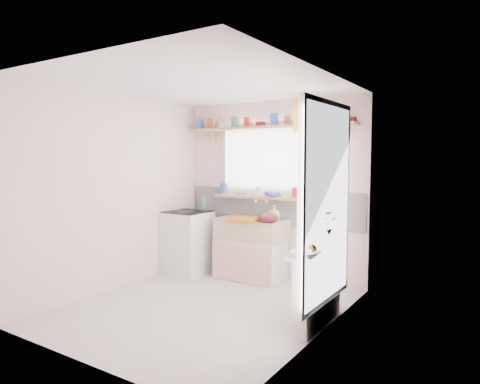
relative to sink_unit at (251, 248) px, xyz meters
The scene contains 19 objects.
room 1.31m from the sink_unit, 28.17° to the right, with size 3.20×3.20×3.20m.
sink_unit is the anchor object (origin of this frame).
cooker 0.98m from the sink_unit, 165.62° to the right, with size 0.58×0.58×0.93m.
radiator_ledge 1.82m from the sink_unit, 37.05° to the right, with size 0.22×0.95×0.78m.
windowsill 0.73m from the sink_unit, 90.00° to the left, with size 1.40×0.22×0.04m, color tan.
pine_shelf 1.70m from the sink_unit, 49.64° to the left, with size 2.52×0.24×0.04m, color tan.
shelf_crockery 1.77m from the sink_unit, 58.75° to the left, with size 2.47×0.11×0.12m.
sill_crockery 0.81m from the sink_unit, 90.00° to the left, with size 1.35×0.11×0.12m.
dish_tray 0.48m from the sink_unit, 86.76° to the right, with size 0.41×0.30×0.04m, color orange.
colander 0.64m from the sink_unit, 27.29° to the right, with size 0.28×0.28×0.13m, color #550E1A.
jade_plant 1.89m from the sink_unit, 36.54° to the right, with size 0.46×0.40×0.51m, color #255E2A.
fruit_bowl 2.14m from the sink_unit, 45.26° to the right, with size 0.26×0.26×0.07m, color silver.
herb_pot 2.15m from the sink_unit, 45.26° to the right, with size 0.11×0.08×0.21m, color #2A6227.
soap_bottle_sink 0.64m from the sink_unit, ahead, with size 0.09×0.10×0.21m, color #E9F16B.
sill_cup 0.82m from the sink_unit, 26.90° to the left, with size 0.12×0.12×0.09m, color white.
sill_bowl 0.81m from the sink_unit, 25.99° to the left, with size 0.21×0.21×0.07m, color #3753B3.
shelf_vase 1.85m from the sink_unit, 28.30° to the left, with size 0.13×0.13×0.14m, color #B64738.
cooker_bottle 1.02m from the sink_unit, behind, with size 0.09×0.09×0.23m, color #39724C.
fruit 2.15m from the sink_unit, 45.03° to the right, with size 0.20×0.14×0.10m.
Camera 1 is at (2.92, -3.77, 1.69)m, focal length 32.00 mm.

